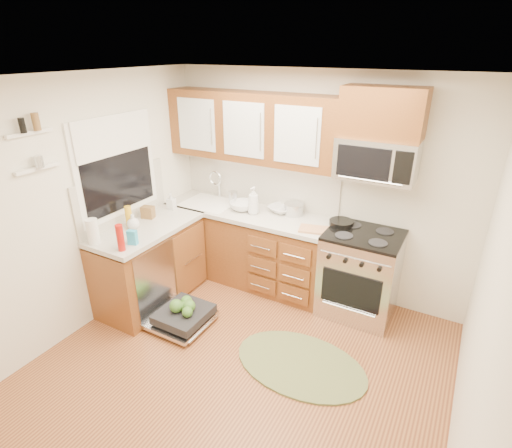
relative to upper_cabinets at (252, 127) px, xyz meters
The scene contains 38 objects.
floor 2.55m from the upper_cabinets, 65.28° to the right, with size 3.50×3.50×0.00m, color brown.
ceiling 1.84m from the upper_cabinets, 65.28° to the right, with size 3.50×3.50×0.00m, color white.
wall_back 0.97m from the upper_cabinets, 13.57° to the left, with size 3.50×0.04×2.50m, color beige.
wall_front 3.46m from the upper_cabinets, 77.70° to the right, with size 3.50×0.04×2.50m, color beige.
wall_left 1.98m from the upper_cabinets, 123.06° to the right, with size 0.04×3.50×2.50m, color beige.
wall_right 3.00m from the upper_cabinets, 32.47° to the right, with size 0.04×3.50×2.50m, color beige.
base_cabinet_back 1.46m from the upper_cabinets, 90.00° to the right, with size 2.05×0.60×0.85m, color #5E3015.
base_cabinet_left 1.93m from the upper_cabinets, 124.62° to the right, with size 0.60×1.25×0.85m, color #5E3015.
countertop_back 0.98m from the upper_cabinets, 90.00° to the right, with size 2.07×0.64×0.05m, color beige.
countertop_left 1.60m from the upper_cabinets, 124.25° to the right, with size 0.64×1.27×0.05m, color beige.
backsplash_back 0.68m from the upper_cabinets, 90.00° to the left, with size 2.05×0.02×0.57m, color beige.
backsplash_left 1.60m from the upper_cabinets, 133.89° to the right, with size 0.02×1.25×0.57m, color beige.
upper_cabinets is the anchor object (origin of this frame).
cabinet_over_mw 1.43m from the upper_cabinets, ahead, with size 0.76×0.35×0.47m, color #5E3015.
range 1.99m from the upper_cabinets, ahead, with size 0.76×0.64×0.95m, color silver, non-canonical shape.
microwave 1.42m from the upper_cabinets, ahead, with size 0.76×0.38×0.40m, color silver, non-canonical shape.
sink 1.21m from the upper_cabinets, 163.55° to the right, with size 0.62×0.50×0.26m, color white, non-canonical shape.
dishwasher 2.19m from the upper_cabinets, 96.04° to the right, with size 0.70×0.60×0.20m, color silver, non-canonical shape.
window 1.51m from the upper_cabinets, 133.21° to the right, with size 0.03×1.05×1.05m, color white, non-canonical shape.
window_blind 1.46m from the upper_cabinets, 132.50° to the right, with size 0.02×0.96×0.40m, color white.
shelf_upper 2.17m from the upper_cabinets, 117.33° to the right, with size 0.04×0.40×0.03m, color white.
shelf_lower 2.17m from the upper_cabinets, 117.33° to the right, with size 0.04×0.40×0.03m, color white.
rug 2.53m from the upper_cabinets, 45.28° to the right, with size 1.24×0.81×0.02m, color #5C693C, non-canonical shape.
skillet 1.44m from the upper_cabinets, ahead, with size 0.26×0.26×0.05m, color black.
stock_pot 1.03m from the upper_cabinets, ahead, with size 0.23×0.23×0.14m, color silver.
cutting_board 1.33m from the upper_cabinets, 16.59° to the right, with size 0.31×0.20×0.02m, color #B77B53.
canister 0.90m from the upper_cabinets, 165.46° to the right, with size 0.11×0.11×0.17m, color silver.
paper_towel_roll 2.00m from the upper_cabinets, 118.75° to the right, with size 0.12×0.12×0.25m, color white.
mustard_bottle 1.65m from the upper_cabinets, 127.98° to the right, with size 0.07×0.07×0.22m, color gold.
red_bottle 1.85m from the upper_cabinets, 108.43° to the right, with size 0.07×0.07×0.26m, color #A8150E.
wooden_box 1.50m from the upper_cabinets, 134.73° to the right, with size 0.14×0.10×0.14m, color brown.
blue_carton 1.76m from the upper_cabinets, 110.16° to the right, with size 0.09×0.05×0.15m, color #2A99C5.
bowl_a 0.99m from the upper_cabinets, ahead, with size 0.29×0.29×0.07m, color #999999.
bowl_b 0.91m from the upper_cabinets, 111.04° to the right, with size 0.30×0.30×0.09m, color #999999.
cup 1.06m from the upper_cabinets, ahead, with size 0.13×0.13×0.11m, color #999999.
soap_bottle_a 0.82m from the upper_cabinets, 56.64° to the right, with size 0.12×0.13×0.32m, color #999999.
soap_bottle_b 1.28m from the upper_cabinets, 146.79° to the right, with size 0.09×0.09×0.19m, color #999999.
soap_bottle_c 1.65m from the upper_cabinets, 124.16° to the right, with size 0.13×0.13×0.17m, color #999999.
Camera 1 is at (1.50, -2.31, 2.70)m, focal length 28.00 mm.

